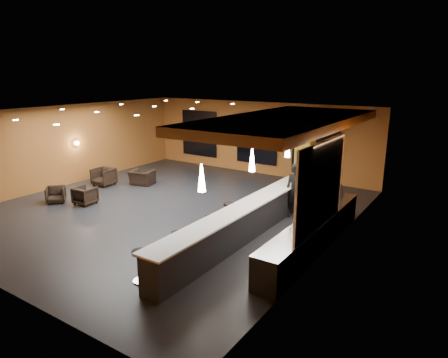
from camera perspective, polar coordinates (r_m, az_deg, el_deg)
The scene contains 34 objects.
floor at distance 14.90m, azimuth -7.52°, elevation -4.34°, with size 12.00×13.00×0.10m, color #232326.
ceiling at distance 14.13m, azimuth -8.02°, elevation 9.57°, with size 12.00×13.00×0.10m, color black.
wall_back at distance 19.72m, azimuth 4.85°, elevation 5.88°, with size 12.00×0.10×3.50m, color #A75E25.
wall_left at distance 18.88m, azimuth -21.82°, elevation 4.46°, with size 0.10×13.00×3.50m, color #A75E25.
wall_right at distance 11.48m, azimuth 15.71°, elevation -1.23°, with size 0.10×13.00×3.50m, color #A75E25.
wood_soffit at distance 12.81m, azimuth 8.83°, elevation 8.15°, with size 3.60×8.00×0.28m, color #AD6A32.
window_left at distance 21.51m, azimuth -3.55°, elevation 6.52°, with size 2.20×0.06×2.40m, color black.
window_center at distance 19.63m, azimuth 4.69°, elevation 5.69°, with size 2.20×0.06×2.40m, color black.
window_right at distance 18.40m, azimuth 12.93°, elevation 4.74°, with size 2.20×0.06×2.40m, color black.
tile_backsplash at distance 10.52m, azimuth 13.64°, elevation -1.13°, with size 0.06×3.20×2.40m, color white.
bar_counter at distance 11.92m, azimuth 2.67°, elevation -6.40°, with size 0.60×8.00×1.00m, color black.
bar_top at distance 11.74m, azimuth 2.70°, elevation -4.01°, with size 0.78×8.10×0.05m, color white.
prep_counter at distance 11.58m, azimuth 12.58°, elevation -7.81°, with size 0.70×6.00×0.86m, color black.
prep_top at distance 11.41m, azimuth 12.71°, elevation -5.70°, with size 0.72×6.00×0.03m, color silver.
wall_shelf_lower at distance 10.50m, azimuth 12.42°, elevation -3.37°, with size 0.30×1.50×0.03m, color silver.
wall_shelf_upper at distance 10.37m, azimuth 12.55°, elevation -1.01°, with size 0.30×1.50×0.03m, color silver.
column at distance 15.56m, azimuth 11.45°, elevation 3.20°, with size 0.60×0.60×3.50m, color olive.
wall_sconce at distance 19.03m, azimuth -20.31°, elevation 4.82°, with size 0.22×0.22×0.22m, color #FFE5B2.
pendant_0 at distance 9.76m, azimuth -3.22°, elevation 0.17°, with size 0.20×0.20×0.70m, color white.
pendant_1 at distance 11.81m, azimuth 4.02°, elevation 2.75°, with size 0.20×0.20×0.70m, color white.
pendant_2 at distance 14.00m, azimuth 9.08°, elevation 4.52°, with size 0.20×0.20×0.70m, color white.
staff_a at distance 13.84m, azimuth 10.17°, elevation -1.67°, with size 0.68×0.45×1.87m, color black.
staff_b at distance 13.96m, azimuth 14.14°, elevation -1.75°, with size 0.91×0.71×1.87m, color black.
staff_c at distance 13.99m, azimuth 15.20°, elevation -2.00°, with size 0.86×0.56×1.77m, color black.
armchair_a at distance 16.62m, azimuth -22.90°, elevation -2.07°, with size 0.66×0.68×0.62m, color black.
armchair_b at distance 16.02m, azimuth -19.21°, elevation -2.24°, with size 0.72×0.74×0.67m, color black.
armchair_c at distance 18.42m, azimuth -16.80°, elevation 0.31°, with size 0.83×0.85×0.78m, color black.
armchair_d at distance 18.16m, azimuth -11.63°, elevation 0.22°, with size 0.99×0.86×0.64m, color black.
bar_stool_0 at distance 9.83m, azimuth -11.88°, elevation -11.50°, with size 0.40×0.40×0.80m.
bar_stool_1 at distance 10.67m, azimuth -6.52°, elevation -9.03°, with size 0.41×0.41×0.81m.
bar_stool_2 at distance 11.70m, azimuth -1.91°, elevation -6.75°, with size 0.41×0.41×0.80m.
bar_stool_3 at distance 12.97m, azimuth 0.75°, elevation -4.63°, with size 0.39×0.39×0.77m.
bar_stool_4 at distance 13.87m, azimuth 4.36°, elevation -3.45°, with size 0.37×0.37×0.74m.
bar_stool_5 at distance 15.14m, azimuth 6.55°, elevation -1.97°, with size 0.36×0.36×0.71m.
Camera 1 is at (9.29, -10.57, 4.83)m, focal length 32.00 mm.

